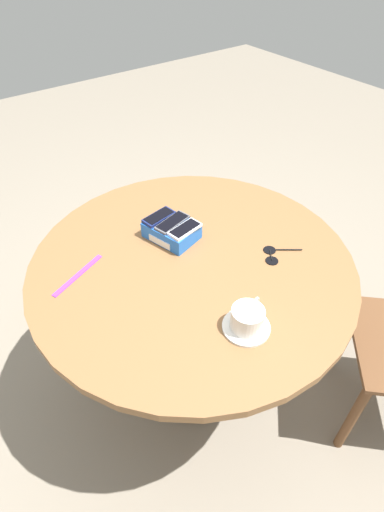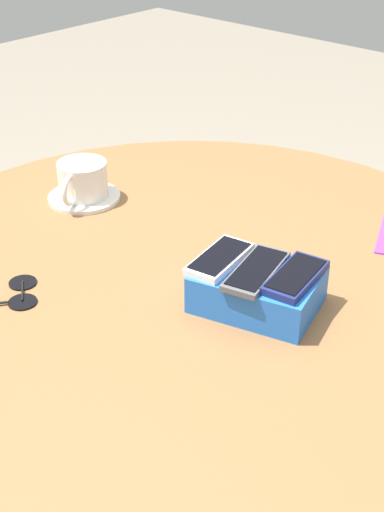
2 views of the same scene
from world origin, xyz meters
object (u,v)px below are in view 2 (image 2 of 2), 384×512
Objects in this scene: phone_box at (257,289)px; phone_white at (220,259)px; coffee_cup at (82,179)px; sunglasses at (18,294)px; saucer at (84,197)px; round_table at (192,316)px; phone_gray at (256,270)px; phone_navy at (297,276)px.

phone_box is 1.59× the size of phone_white.
sunglasses is (-0.17, 0.28, -0.04)m from coffee_cup.
coffee_cup reaches higher than phone_white.
coffee_cup is at bearing -7.34° from phone_box.
saucer reaches higher than sunglasses.
round_table is 7.95× the size of saucer.
phone_white is 1.04× the size of coffee_cup.
phone_gray is (-0.14, 0.02, 0.16)m from round_table.
saucer is 0.95× the size of sunglasses.
phone_navy is at bearing -161.60° from phone_white.
phone_gray is 1.15× the size of coffee_cup.
round_table is at bearing -6.43° from phone_box.
round_table is 8.66× the size of phone_navy.
round_table is at bearing 171.86° from saucer.
phone_box is 1.39× the size of sunglasses.
phone_navy is 0.41m from sunglasses.
phone_box reaches higher than saucer.
phone_box is 1.65× the size of coffee_cup.
phone_navy is at bearing -144.65° from sunglasses.
phone_gray is at bearing 171.99° from coffee_cup.
phone_gray is 0.46m from coffee_cup.
phone_gray is 0.98× the size of sunglasses.
coffee_cup is (0.50, -0.04, -0.02)m from phone_navy.
saucer is at bearing -58.37° from sunglasses.
coffee_cup is 0.85× the size of sunglasses.
coffee_cup is at bearing 113.15° from saucer.
phone_box is 1.61× the size of phone_navy.
round_table is at bearing 1.21° from phone_navy.
phone_box is 0.46m from saucer.
phone_navy reaches higher than sunglasses.
coffee_cup is at bearing -4.33° from phone_navy.
round_table is at bearing -21.39° from phone_white.
phone_gray is at bearing -169.07° from phone_white.
phone_gray is at bearing 92.15° from phone_box.
saucer is at bearing -8.28° from phone_gray.
sunglasses is at bearing 35.35° from phone_navy.
phone_box is at bearing -163.98° from phone_white.
phone_navy reaches higher than round_table.
round_table is 8.88× the size of coffee_cup.
phone_navy is at bearing 175.67° from coffee_cup.
phone_box is 0.07m from phone_white.
phone_navy is at bearing -153.94° from phone_gray.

